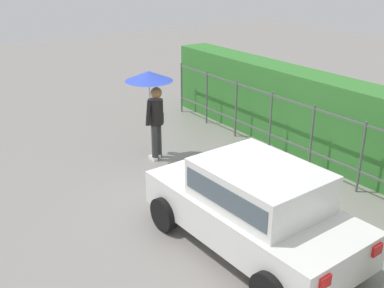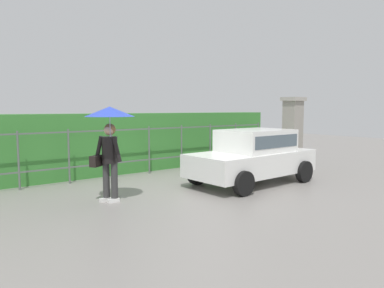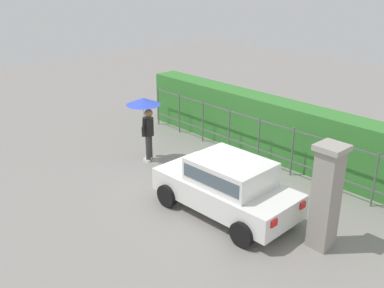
{
  "view_description": "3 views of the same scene",
  "coord_description": "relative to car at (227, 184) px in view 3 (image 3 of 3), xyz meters",
  "views": [
    {
      "loc": [
        6.28,
        -4.91,
        4.41
      ],
      "look_at": [
        -0.57,
        -0.12,
        1.01
      ],
      "focal_mm": 43.23,
      "sensor_mm": 36.0,
      "label": 1
    },
    {
      "loc": [
        -5.68,
        -7.18,
        2.04
      ],
      "look_at": [
        -0.35,
        -0.29,
        1.19
      ],
      "focal_mm": 33.59,
      "sensor_mm": 36.0,
      "label": 2
    },
    {
      "loc": [
        8.27,
        -7.71,
        5.74
      ],
      "look_at": [
        -0.1,
        -0.07,
        1.26
      ],
      "focal_mm": 41.42,
      "sensor_mm": 36.0,
      "label": 3
    }
  ],
  "objects": [
    {
      "name": "fence_section",
      "position": [
        -1.5,
        3.02,
        0.02
      ],
      "size": [
        10.19,
        0.05,
        1.5
      ],
      "color": "#59605B",
      "rests_on": "ground"
    },
    {
      "name": "car",
      "position": [
        0.0,
        0.0,
        0.0
      ],
      "size": [
        3.79,
        1.97,
        1.48
      ],
      "rotation": [
        0.0,
        0.0,
        3.18
      ],
      "color": "white",
      "rests_on": "ground"
    },
    {
      "name": "gate_pillar",
      "position": [
        2.4,
        0.5,
        0.44
      ],
      "size": [
        0.6,
        0.6,
        2.42
      ],
      "color": "gray",
      "rests_on": "ground"
    },
    {
      "name": "pedestrian",
      "position": [
        -4.0,
        0.51,
        0.79
      ],
      "size": [
        1.06,
        1.06,
        2.09
      ],
      "rotation": [
        0.0,
        0.0,
        -2.53
      ],
      "color": "#333333",
      "rests_on": "ground"
    },
    {
      "name": "ground_plane",
      "position": [
        -1.64,
        0.47,
        -0.8
      ],
      "size": [
        40.0,
        40.0,
        0.0
      ],
      "primitive_type": "plane",
      "color": "gray"
    },
    {
      "name": "hedge_row",
      "position": [
        -1.5,
        3.8,
        0.15
      ],
      "size": [
        11.14,
        0.9,
        1.9
      ],
      "primitive_type": "cube",
      "color": "#387F33",
      "rests_on": "ground"
    }
  ]
}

